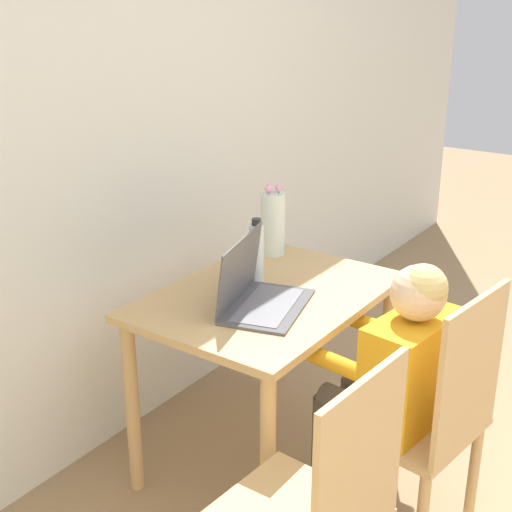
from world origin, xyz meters
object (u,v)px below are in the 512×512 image
chair_occupied (428,420)px  laptop (256,291)px  flower_vase (273,221)px  person_seated (398,366)px  water_bottle (256,252)px

chair_occupied → laptop: laptop is taller
chair_occupied → flower_vase: bearing=-108.3°
person_seated → flower_vase: (0.41, 0.76, 0.24)m
water_bottle → laptop: bearing=-145.1°
flower_vase → water_bottle: size_ratio=1.22×
chair_occupied → laptop: (-0.04, 0.63, 0.30)m
laptop → flower_vase: flower_vase is taller
flower_vase → chair_occupied: bearing=-115.7°
chair_occupied → laptop: 0.70m
laptop → water_bottle: bearing=19.0°
chair_occupied → water_bottle: (0.14, 0.76, 0.36)m
person_seated → laptop: (-0.06, 0.51, 0.15)m
laptop → flower_vase: size_ratio=1.42×
flower_vase → laptop: bearing=-152.3°
chair_occupied → person_seated: person_seated is taller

